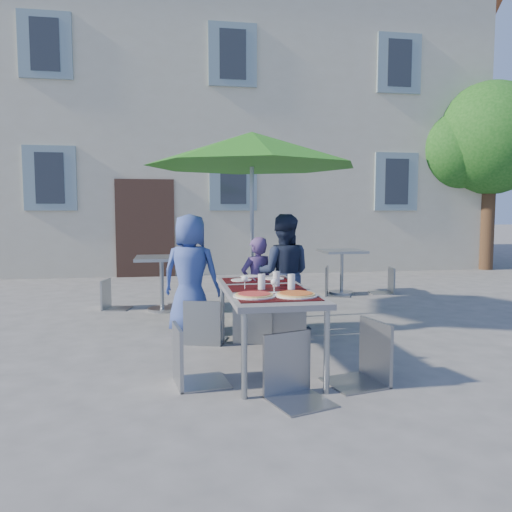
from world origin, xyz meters
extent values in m
plane|color=#4F4F52|center=(0.00, 0.00, 0.00)|extent=(90.00, 90.00, 0.00)
cube|color=#B9B095|center=(0.00, 11.50, 3.50)|extent=(13.00, 8.00, 7.00)
cube|color=brown|center=(0.00, 11.50, 7.00)|extent=(13.60, 8.20, 8.20)
cube|color=#3A251C|center=(-2.00, 7.47, 1.10)|extent=(1.30, 0.06, 2.20)
cube|color=slate|center=(-4.00, 7.47, 2.20)|extent=(1.10, 0.06, 1.40)
cube|color=#262B33|center=(-4.00, 7.45, 2.20)|extent=(0.60, 0.04, 1.10)
cube|color=slate|center=(-4.00, 7.47, 5.00)|extent=(1.10, 0.06, 1.40)
cube|color=#262B33|center=(-4.00, 7.45, 5.00)|extent=(0.60, 0.04, 1.10)
cube|color=slate|center=(0.00, 7.47, 2.20)|extent=(1.10, 0.06, 1.40)
cube|color=#262B33|center=(0.00, 7.45, 2.20)|extent=(0.60, 0.04, 1.10)
cube|color=slate|center=(0.00, 7.47, 5.00)|extent=(1.10, 0.06, 1.40)
cube|color=#262B33|center=(0.00, 7.45, 5.00)|extent=(0.60, 0.04, 1.10)
cube|color=slate|center=(4.00, 7.47, 2.20)|extent=(1.10, 0.06, 1.40)
cube|color=#262B33|center=(4.00, 7.45, 2.20)|extent=(0.60, 0.04, 1.10)
cube|color=slate|center=(4.00, 7.47, 5.00)|extent=(1.10, 0.06, 1.40)
cube|color=#262B33|center=(4.00, 7.45, 5.00)|extent=(0.60, 0.04, 1.10)
cylinder|color=#442E1D|center=(6.50, 7.50, 1.40)|extent=(0.36, 0.36, 2.80)
sphere|color=#134913|center=(6.50, 7.50, 3.30)|extent=(2.80, 2.80, 2.80)
sphere|color=#134913|center=(5.70, 7.80, 3.00)|extent=(2.00, 2.00, 2.00)
sphere|color=#134913|center=(6.70, 8.10, 3.80)|extent=(1.80, 1.80, 1.80)
cube|color=#4C4B51|center=(-0.52, 0.66, 0.72)|extent=(0.80, 1.85, 0.05)
cylinder|color=gray|center=(-0.86, -0.21, 0.35)|extent=(0.05, 0.05, 0.70)
cylinder|color=gray|center=(-0.18, -0.21, 0.35)|extent=(0.05, 0.05, 0.70)
cylinder|color=gray|center=(-0.86, 1.52, 0.35)|extent=(0.05, 0.05, 0.70)
cylinder|color=gray|center=(-0.18, 1.52, 0.35)|extent=(0.05, 0.05, 0.70)
cube|color=black|center=(-0.52, 0.11, 0.75)|extent=(0.70, 0.42, 0.01)
cube|color=black|center=(-0.52, 0.66, 0.75)|extent=(0.70, 0.42, 0.01)
cube|color=black|center=(-0.52, 1.21, 0.75)|extent=(0.70, 0.42, 0.01)
cylinder|color=white|center=(-0.72, 0.17, 0.76)|extent=(0.37, 0.37, 0.01)
cylinder|color=tan|center=(-0.72, 0.17, 0.77)|extent=(0.33, 0.33, 0.01)
cylinder|color=maroon|center=(-0.72, 0.17, 0.78)|extent=(0.28, 0.28, 0.01)
cylinder|color=white|center=(-0.36, 0.14, 0.76)|extent=(0.37, 0.37, 0.01)
cylinder|color=tan|center=(-0.36, 0.14, 0.77)|extent=(0.33, 0.33, 0.01)
cylinder|color=#981F0A|center=(-0.36, 0.14, 0.78)|extent=(0.29, 0.29, 0.01)
cylinder|color=silver|center=(-0.58, 0.57, 0.82)|extent=(0.07, 0.07, 0.15)
cylinder|color=silver|center=(-0.41, 0.74, 0.82)|extent=(0.07, 0.07, 0.15)
cylinder|color=silver|center=(-0.31, 0.51, 0.82)|extent=(0.07, 0.07, 0.15)
cylinder|color=silver|center=(-0.74, 0.62, 0.75)|extent=(0.06, 0.06, 0.00)
cylinder|color=silver|center=(-0.74, 0.62, 0.79)|extent=(0.01, 0.01, 0.08)
sphere|color=silver|center=(-0.74, 0.62, 0.85)|extent=(0.06, 0.06, 0.06)
cylinder|color=silver|center=(-0.50, 0.37, 0.75)|extent=(0.06, 0.06, 0.00)
cylinder|color=silver|center=(-0.50, 0.37, 0.79)|extent=(0.01, 0.01, 0.08)
sphere|color=silver|center=(-0.50, 0.37, 0.85)|extent=(0.06, 0.06, 0.06)
cylinder|color=white|center=(-0.69, 1.18, 0.76)|extent=(0.22, 0.22, 0.01)
cube|color=#B0B4B8|center=(-0.55, 1.18, 0.76)|extent=(0.02, 0.18, 0.00)
cylinder|color=white|center=(-0.32, 1.24, 0.76)|extent=(0.22, 0.22, 0.01)
cube|color=#B0B4B8|center=(-0.18, 1.24, 0.76)|extent=(0.02, 0.18, 0.00)
cylinder|color=white|center=(-0.55, 1.47, 0.76)|extent=(0.22, 0.22, 0.01)
cube|color=#B0B4B8|center=(-0.41, 1.47, 0.76)|extent=(0.02, 0.18, 0.00)
imported|color=#364C96|center=(-1.20, 2.00, 0.73)|extent=(0.83, 0.69, 1.46)
imported|color=#4F3873|center=(-0.39, 1.96, 0.59)|extent=(0.50, 0.41, 1.18)
imported|color=#1B233B|center=(-0.08, 1.87, 0.73)|extent=(0.79, 0.58, 1.46)
cube|color=gray|center=(-1.04, 1.61, 0.45)|extent=(0.53, 0.53, 0.03)
cube|color=gray|center=(-1.10, 1.42, 0.70)|extent=(0.41, 0.16, 0.50)
cylinder|color=gray|center=(-0.81, 1.72, 0.22)|extent=(0.02, 0.02, 0.44)
cylinder|color=gray|center=(-1.16, 1.84, 0.22)|extent=(0.02, 0.02, 0.44)
cylinder|color=gray|center=(-0.92, 1.38, 0.22)|extent=(0.02, 0.02, 0.44)
cylinder|color=gray|center=(-1.27, 1.49, 0.22)|extent=(0.02, 0.02, 0.44)
cube|color=gray|center=(-0.50, 1.59, 0.47)|extent=(0.52, 0.52, 0.03)
cube|color=gray|center=(-0.54, 1.38, 0.74)|extent=(0.44, 0.12, 0.53)
cylinder|color=gray|center=(-0.27, 1.74, 0.23)|extent=(0.02, 0.02, 0.46)
cylinder|color=gray|center=(-0.65, 1.81, 0.23)|extent=(0.02, 0.02, 0.46)
cylinder|color=gray|center=(-0.35, 1.36, 0.23)|extent=(0.02, 0.02, 0.46)
cylinder|color=gray|center=(-0.72, 1.44, 0.23)|extent=(0.02, 0.02, 0.46)
cube|color=gray|center=(-0.11, 1.58, 0.49)|extent=(0.55, 0.55, 0.03)
cube|color=gray|center=(-0.16, 1.37, 0.77)|extent=(0.46, 0.14, 0.55)
cylinder|color=gray|center=(0.13, 1.73, 0.24)|extent=(0.02, 0.02, 0.48)
cylinder|color=gray|center=(-0.26, 1.82, 0.24)|extent=(0.02, 0.02, 0.48)
cylinder|color=gray|center=(0.04, 1.34, 0.24)|extent=(0.02, 0.02, 0.48)
cylinder|color=gray|center=(-0.35, 1.44, 0.24)|extent=(0.02, 0.02, 0.48)
cube|color=gray|center=(-1.17, 0.21, 0.47)|extent=(0.49, 0.49, 0.03)
cube|color=gray|center=(-1.38, 0.18, 0.73)|extent=(0.09, 0.44, 0.52)
cylinder|color=gray|center=(-0.96, 0.05, 0.23)|extent=(0.02, 0.02, 0.46)
cylinder|color=gray|center=(-1.01, 0.42, 0.23)|extent=(0.02, 0.02, 0.46)
cylinder|color=gray|center=(-1.33, 0.00, 0.23)|extent=(0.02, 0.02, 0.46)
cylinder|color=gray|center=(-1.39, 0.37, 0.23)|extent=(0.02, 0.02, 0.46)
cube|color=gray|center=(0.12, -0.03, 0.49)|extent=(0.54, 0.54, 0.03)
cube|color=gray|center=(0.33, 0.01, 0.76)|extent=(0.13, 0.45, 0.54)
cylinder|color=gray|center=(-0.11, 0.11, 0.24)|extent=(0.02, 0.02, 0.48)
cylinder|color=gray|center=(-0.03, -0.27, 0.24)|extent=(0.02, 0.02, 0.48)
cylinder|color=gray|center=(0.27, 0.20, 0.24)|extent=(0.02, 0.02, 0.48)
cylinder|color=gray|center=(0.35, -0.18, 0.24)|extent=(0.02, 0.02, 0.48)
cube|color=gray|center=(-0.44, -0.37, 0.47)|extent=(0.54, 0.54, 0.03)
cube|color=gray|center=(-0.51, -0.17, 0.72)|extent=(0.42, 0.16, 0.52)
cylinder|color=gray|center=(-0.57, -0.60, 0.23)|extent=(0.02, 0.02, 0.45)
cylinder|color=gray|center=(-0.21, -0.49, 0.23)|extent=(0.02, 0.02, 0.45)
cylinder|color=gray|center=(-0.68, -0.25, 0.23)|extent=(0.02, 0.02, 0.45)
cylinder|color=gray|center=(-0.32, -0.14, 0.23)|extent=(0.02, 0.02, 0.45)
cylinder|color=#B0B4B8|center=(-0.33, 2.68, 0.05)|extent=(0.50, 0.50, 0.10)
cylinder|color=gray|center=(-0.33, 2.68, 1.19)|extent=(0.06, 0.06, 2.37)
cone|color=#237119|center=(-0.33, 2.68, 2.32)|extent=(2.88, 2.88, 0.46)
cylinder|color=#B0B4B8|center=(-1.57, 3.48, 0.02)|extent=(0.44, 0.44, 0.04)
cylinder|color=gray|center=(-1.57, 3.48, 0.38)|extent=(0.06, 0.06, 0.76)
cube|color=gray|center=(-1.57, 3.48, 0.79)|extent=(0.76, 0.76, 0.04)
cube|color=gray|center=(-2.25, 3.73, 0.41)|extent=(0.46, 0.46, 0.03)
cube|color=gray|center=(-2.42, 3.77, 0.63)|extent=(0.12, 0.38, 0.45)
cylinder|color=gray|center=(-2.13, 3.53, 0.20)|extent=(0.02, 0.02, 0.40)
cylinder|color=gray|center=(-2.05, 3.85, 0.20)|extent=(0.02, 0.02, 0.40)
cylinder|color=gray|center=(-2.44, 3.61, 0.20)|extent=(0.02, 0.02, 0.40)
cylinder|color=gray|center=(-2.36, 3.92, 0.20)|extent=(0.02, 0.02, 0.40)
cube|color=gray|center=(-1.27, 3.74, 0.50)|extent=(0.47, 0.47, 0.03)
cube|color=gray|center=(-1.04, 3.74, 0.77)|extent=(0.04, 0.46, 0.55)
cylinder|color=gray|center=(-1.46, 3.94, 0.24)|extent=(0.02, 0.02, 0.49)
cylinder|color=gray|center=(-1.47, 3.54, 0.24)|extent=(0.02, 0.02, 0.49)
cylinder|color=gray|center=(-1.07, 3.93, 0.24)|extent=(0.02, 0.02, 0.49)
cylinder|color=gray|center=(-1.07, 3.54, 0.24)|extent=(0.02, 0.02, 0.49)
cylinder|color=#B0B4B8|center=(1.60, 4.49, 0.02)|extent=(0.44, 0.44, 0.04)
cylinder|color=gray|center=(1.60, 4.49, 0.37)|extent=(0.06, 0.06, 0.74)
cube|color=gray|center=(1.60, 4.49, 0.77)|extent=(0.74, 0.74, 0.04)
cube|color=gray|center=(1.48, 4.33, 0.46)|extent=(0.55, 0.55, 0.03)
cube|color=gray|center=(1.29, 4.40, 0.71)|extent=(0.18, 0.41, 0.51)
cylinder|color=gray|center=(1.58, 4.09, 0.22)|extent=(0.02, 0.02, 0.45)
cylinder|color=gray|center=(1.71, 4.43, 0.22)|extent=(0.02, 0.02, 0.45)
cylinder|color=gray|center=(1.24, 4.23, 0.22)|extent=(0.02, 0.02, 0.45)
cylinder|color=gray|center=(1.37, 4.57, 0.22)|extent=(0.02, 0.02, 0.45)
cube|color=gray|center=(2.33, 4.45, 0.42)|extent=(0.45, 0.45, 0.03)
cube|color=gray|center=(2.52, 4.41, 0.66)|extent=(0.09, 0.39, 0.47)
cylinder|color=gray|center=(2.19, 4.64, 0.21)|extent=(0.02, 0.02, 0.41)
cylinder|color=gray|center=(2.14, 4.31, 0.21)|extent=(0.02, 0.02, 0.41)
cylinder|color=gray|center=(2.52, 4.58, 0.21)|extent=(0.02, 0.02, 0.41)
cylinder|color=gray|center=(2.47, 4.25, 0.21)|extent=(0.02, 0.02, 0.41)
camera|label=1|loc=(-1.42, -4.03, 1.50)|focal=35.00mm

